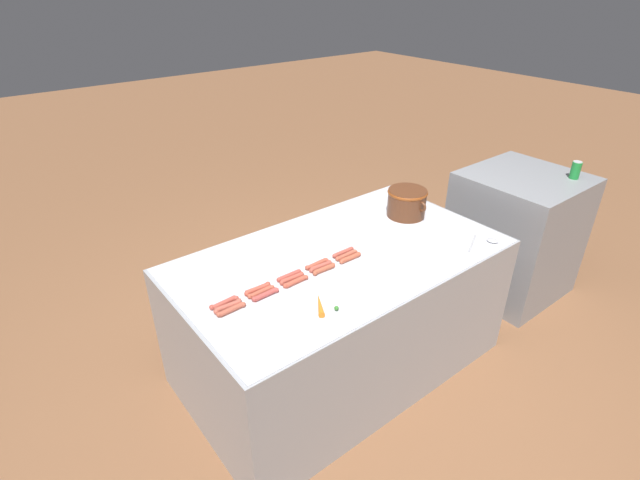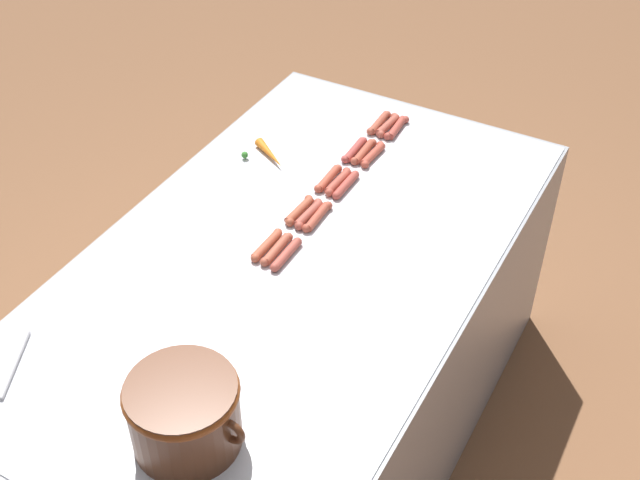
{
  "view_description": "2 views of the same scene",
  "coord_description": "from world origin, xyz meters",
  "px_view_note": "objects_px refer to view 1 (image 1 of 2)",
  "views": [
    {
      "loc": [
        1.77,
        -1.55,
        2.25
      ],
      "look_at": [
        -0.14,
        -0.05,
        0.88
      ],
      "focal_mm": 26.85,
      "sensor_mm": 36.0,
      "label": 1
    },
    {
      "loc": [
        -0.95,
        1.54,
        2.42
      ],
      "look_at": [
        -0.07,
        -0.06,
        0.88
      ],
      "focal_mm": 46.79,
      "sensor_mm": 36.0,
      "label": 2
    }
  ],
  "objects_px": {
    "back_cabinet": "(514,234)",
    "hot_dog_9": "(346,255)",
    "hot_dog_11": "(265,295)",
    "hot_dog_13": "(324,269)",
    "hot_dog_0": "(224,303)",
    "serving_spoon": "(486,242)",
    "hot_dog_6": "(261,292)",
    "hot_dog_1": "(258,289)",
    "soda_can": "(576,170)",
    "hot_dog_5": "(228,306)",
    "hot_dog_2": "(289,276)",
    "hot_dog_8": "(320,266)",
    "hot_dog_4": "(343,252)",
    "carrot": "(321,305)",
    "hot_dog_7": "(292,278)",
    "bean_pot": "(407,201)",
    "hot_dog_12": "(296,281)",
    "hot_dog_3": "(317,264)",
    "hot_dog_14": "(350,258)",
    "hot_dog_10": "(231,309)"
  },
  "relations": [
    {
      "from": "hot_dog_2",
      "to": "hot_dog_10",
      "type": "height_order",
      "value": "same"
    },
    {
      "from": "hot_dog_4",
      "to": "soda_can",
      "type": "height_order",
      "value": "soda_can"
    },
    {
      "from": "hot_dog_1",
      "to": "hot_dog_6",
      "type": "distance_m",
      "value": 0.03
    },
    {
      "from": "hot_dog_2",
      "to": "hot_dog_14",
      "type": "relative_size",
      "value": 1.0
    },
    {
      "from": "hot_dog_9",
      "to": "hot_dog_11",
      "type": "height_order",
      "value": "same"
    },
    {
      "from": "hot_dog_0",
      "to": "hot_dog_6",
      "type": "xyz_separation_m",
      "value": [
        0.03,
        0.19,
        0.0
      ]
    },
    {
      "from": "back_cabinet",
      "to": "hot_dog_13",
      "type": "xyz_separation_m",
      "value": [
        -0.08,
        -1.82,
        0.37
      ]
    },
    {
      "from": "hot_dog_13",
      "to": "bean_pot",
      "type": "height_order",
      "value": "bean_pot"
    },
    {
      "from": "back_cabinet",
      "to": "hot_dog_2",
      "type": "relative_size",
      "value": 6.19
    },
    {
      "from": "hot_dog_0",
      "to": "soda_can",
      "type": "height_order",
      "value": "soda_can"
    },
    {
      "from": "hot_dog_1",
      "to": "hot_dog_3",
      "type": "distance_m",
      "value": 0.38
    },
    {
      "from": "hot_dog_0",
      "to": "serving_spoon",
      "type": "bearing_deg",
      "value": 74.58
    },
    {
      "from": "hot_dog_11",
      "to": "hot_dog_0",
      "type": "bearing_deg",
      "value": -108.93
    },
    {
      "from": "hot_dog_8",
      "to": "hot_dog_12",
      "type": "relative_size",
      "value": 1.0
    },
    {
      "from": "hot_dog_5",
      "to": "hot_dog_6",
      "type": "relative_size",
      "value": 1.0
    },
    {
      "from": "hot_dog_3",
      "to": "hot_dog_12",
      "type": "distance_m",
      "value": 0.2
    },
    {
      "from": "hot_dog_5",
      "to": "hot_dog_9",
      "type": "xyz_separation_m",
      "value": [
        -0.0,
        0.76,
        0.0
      ]
    },
    {
      "from": "hot_dog_0",
      "to": "hot_dog_9",
      "type": "distance_m",
      "value": 0.76
    },
    {
      "from": "bean_pot",
      "to": "serving_spoon",
      "type": "bearing_deg",
      "value": 10.88
    },
    {
      "from": "hot_dog_14",
      "to": "hot_dog_7",
      "type": "bearing_deg",
      "value": -95.36
    },
    {
      "from": "hot_dog_11",
      "to": "soda_can",
      "type": "bearing_deg",
      "value": 82.77
    },
    {
      "from": "hot_dog_5",
      "to": "hot_dog_4",
      "type": "bearing_deg",
      "value": 92.99
    },
    {
      "from": "back_cabinet",
      "to": "hot_dog_13",
      "type": "distance_m",
      "value": 1.86
    },
    {
      "from": "back_cabinet",
      "to": "carrot",
      "type": "distance_m",
      "value": 2.07
    },
    {
      "from": "hot_dog_12",
      "to": "bean_pot",
      "type": "xyz_separation_m",
      "value": [
        -0.2,
        1.04,
        0.09
      ]
    },
    {
      "from": "hot_dog_13",
      "to": "hot_dog_12",
      "type": "bearing_deg",
      "value": -89.49
    },
    {
      "from": "hot_dog_11",
      "to": "serving_spoon",
      "type": "xyz_separation_m",
      "value": [
        0.35,
        1.33,
        -0.01
      ]
    },
    {
      "from": "hot_dog_9",
      "to": "hot_dog_14",
      "type": "relative_size",
      "value": 1.0
    },
    {
      "from": "hot_dog_1",
      "to": "hot_dog_8",
      "type": "xyz_separation_m",
      "value": [
        0.03,
        0.38,
        0.0
      ]
    },
    {
      "from": "hot_dog_3",
      "to": "carrot",
      "type": "bearing_deg",
      "value": -34.91
    },
    {
      "from": "hot_dog_6",
      "to": "hot_dog_11",
      "type": "distance_m",
      "value": 0.03
    },
    {
      "from": "carrot",
      "to": "hot_dog_7",
      "type": "bearing_deg",
      "value": 175.31
    },
    {
      "from": "hot_dog_3",
      "to": "hot_dog_4",
      "type": "height_order",
      "value": "same"
    },
    {
      "from": "hot_dog_14",
      "to": "bean_pot",
      "type": "distance_m",
      "value": 0.7
    },
    {
      "from": "hot_dog_8",
      "to": "bean_pot",
      "type": "height_order",
      "value": "bean_pot"
    },
    {
      "from": "hot_dog_6",
      "to": "hot_dog_4",
      "type": "bearing_deg",
      "value": 93.9
    },
    {
      "from": "hot_dog_4",
      "to": "hot_dog_13",
      "type": "bearing_deg",
      "value": -70.46
    },
    {
      "from": "hot_dog_2",
      "to": "hot_dog_8",
      "type": "xyz_separation_m",
      "value": [
        0.03,
        0.19,
        0.0
      ]
    },
    {
      "from": "hot_dog_5",
      "to": "hot_dog_0",
      "type": "bearing_deg",
      "value": -179.46
    },
    {
      "from": "hot_dog_0",
      "to": "hot_dog_12",
      "type": "distance_m",
      "value": 0.39
    },
    {
      "from": "back_cabinet",
      "to": "hot_dog_9",
      "type": "xyz_separation_m",
      "value": [
        -0.11,
        -1.63,
        0.37
      ]
    },
    {
      "from": "hot_dog_1",
      "to": "bean_pot",
      "type": "xyz_separation_m",
      "value": [
        -0.13,
        1.23,
        0.09
      ]
    },
    {
      "from": "hot_dog_11",
      "to": "bean_pot",
      "type": "distance_m",
      "value": 1.24
    },
    {
      "from": "back_cabinet",
      "to": "hot_dog_2",
      "type": "distance_m",
      "value": 2.05
    },
    {
      "from": "hot_dog_10",
      "to": "hot_dog_12",
      "type": "relative_size",
      "value": 1.0
    },
    {
      "from": "hot_dog_14",
      "to": "hot_dog_8",
      "type": "bearing_deg",
      "value": -100.59
    },
    {
      "from": "hot_dog_9",
      "to": "hot_dog_11",
      "type": "distance_m",
      "value": 0.57
    },
    {
      "from": "hot_dog_6",
      "to": "hot_dog_10",
      "type": "bearing_deg",
      "value": -79.75
    },
    {
      "from": "hot_dog_1",
      "to": "soda_can",
      "type": "bearing_deg",
      "value": 81.23
    },
    {
      "from": "hot_dog_9",
      "to": "hot_dog_13",
      "type": "bearing_deg",
      "value": -79.94
    }
  ]
}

